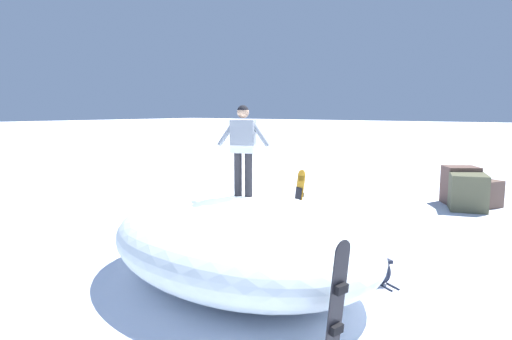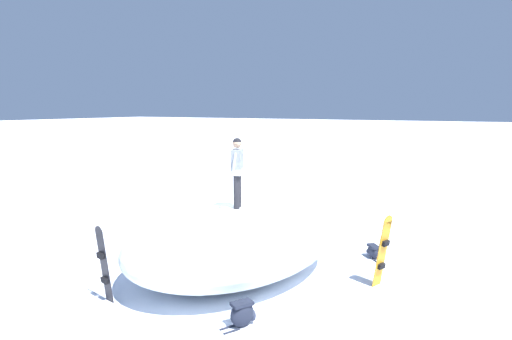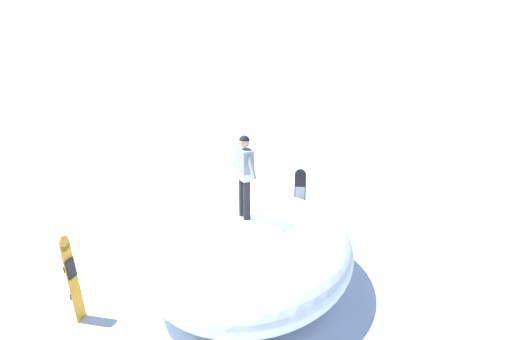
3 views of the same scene
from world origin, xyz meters
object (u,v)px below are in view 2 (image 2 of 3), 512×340
snowboard_primary_upright (383,250)px  snowboarder_standing (237,167)px  backpack_near (373,251)px  snowboard_secondary_upright (103,263)px  backpack_far (243,313)px

snowboard_primary_upright → snowboarder_standing: bearing=-76.6°
snowboard_primary_upright → backpack_near: bearing=-161.5°
snowboard_primary_upright → snowboard_secondary_upright: snowboard_primary_upright is taller
snowboarder_standing → snowboard_secondary_upright: size_ratio=1.01×
backpack_far → snowboard_secondary_upright: bearing=-79.0°
snowboarder_standing → backpack_far: snowboarder_standing is taller
snowboard_primary_upright → backpack_near: size_ratio=2.63×
snowboarder_standing → snowboard_secondary_upright: 3.49m
snowboard_primary_upright → backpack_near: 1.93m
snowboarder_standing → backpack_near: 4.32m
snowboarder_standing → snowboard_secondary_upright: snowboarder_standing is taller
backpack_near → backpack_far: 4.73m
snowboard_primary_upright → backpack_far: (2.85, -1.84, -0.61)m
snowboard_primary_upright → snowboard_secondary_upright: size_ratio=1.02×
snowboarder_standing → backpack_near: size_ratio=2.61×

